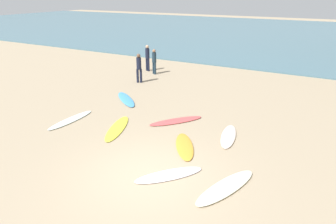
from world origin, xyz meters
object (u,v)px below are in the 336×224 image
object	(u,v)px
surfboard_7	(185,146)
beachgoer_near	(139,67)
surfboard_0	(126,99)
beachgoer_mid	(147,57)
surfboard_4	(117,128)
surfboard_6	(226,187)
surfboard_2	(176,121)
beachgoer_far	(154,60)
surfboard_1	(228,136)
surfboard_3	(71,120)
surfboard_5	(169,175)

from	to	relation	value
surfboard_7	beachgoer_near	xyz separation A→B (m)	(-5.75, 5.86, 0.92)
surfboard_0	surfboard_7	size ratio (longest dim) A/B	1.18
surfboard_0	beachgoer_mid	world-z (taller)	beachgoer_mid
surfboard_4	beachgoer_near	world-z (taller)	beachgoer_near
surfboard_4	surfboard_6	distance (m)	5.27
surfboard_2	beachgoer_far	distance (m)	7.81
surfboard_1	surfboard_3	world-z (taller)	surfboard_1
beachgoer_near	surfboard_3	bearing A→B (deg)	-106.93
surfboard_3	beachgoer_mid	xyz separation A→B (m)	(-1.56, 8.66, 0.94)
surfboard_3	beachgoer_near	bearing A→B (deg)	97.15
surfboard_0	surfboard_3	bearing A→B (deg)	29.42
surfboard_1	surfboard_7	bearing A→B (deg)	-138.21
beachgoer_far	surfboard_2	bearing A→B (deg)	-23.28
surfboard_7	beachgoer_near	bearing A→B (deg)	103.44
surfboard_3	beachgoer_mid	distance (m)	8.85
surfboard_2	beachgoer_mid	world-z (taller)	beachgoer_mid
surfboard_0	beachgoer_far	world-z (taller)	beachgoer_far
beachgoer_mid	surfboard_3	bearing A→B (deg)	-57.73
surfboard_0	beachgoer_far	distance (m)	5.23
surfboard_6	beachgoer_near	world-z (taller)	beachgoer_near
surfboard_1	surfboard_4	xyz separation A→B (m)	(-4.12, -1.42, -0.01)
surfboard_2	surfboard_1	bearing A→B (deg)	32.20
beachgoer_near	surfboard_0	bearing A→B (deg)	-91.11
surfboard_7	beachgoer_mid	bearing A→B (deg)	97.72
surfboard_5	beachgoer_mid	size ratio (longest dim) A/B	1.21
surfboard_3	beachgoer_far	world-z (taller)	beachgoer_far
surfboard_1	beachgoer_near	bearing A→B (deg)	136.54
surfboard_0	surfboard_7	bearing A→B (deg)	97.05
surfboard_5	beachgoer_far	world-z (taller)	beachgoer_far
beachgoer_far	beachgoer_mid	bearing A→B (deg)	178.40
surfboard_5	beachgoer_near	bearing A→B (deg)	-9.72
surfboard_7	beachgoer_far	world-z (taller)	beachgoer_far
surfboard_3	surfboard_7	xyz separation A→B (m)	(5.22, 0.22, 0.00)
surfboard_3	surfboard_6	xyz separation A→B (m)	(7.24, -1.36, 0.01)
beachgoer_mid	beachgoer_far	xyz separation A→B (m)	(0.82, -0.49, -0.08)
surfboard_7	surfboard_5	bearing A→B (deg)	-110.45
surfboard_3	beachgoer_near	world-z (taller)	beachgoer_near
beachgoer_mid	surfboard_4	bearing A→B (deg)	-43.63
surfboard_7	surfboard_6	bearing A→B (deg)	-68.99
surfboard_6	surfboard_7	size ratio (longest dim) A/B	1.19
surfboard_6	surfboard_7	distance (m)	2.56
surfboard_4	surfboard_2	bearing A→B (deg)	-154.70
beachgoer_mid	beachgoer_near	bearing A→B (deg)	-46.30
surfboard_1	beachgoer_far	size ratio (longest dim) A/B	1.25
surfboard_2	beachgoer_far	size ratio (longest dim) A/B	1.45
surfboard_5	surfboard_2	bearing A→B (deg)	-24.52
beachgoer_near	beachgoer_mid	distance (m)	2.78
surfboard_0	surfboard_7	xyz separation A→B (m)	(4.65, -2.97, -0.01)
surfboard_0	surfboard_6	distance (m)	8.07
surfboard_5	surfboard_6	size ratio (longest dim) A/B	0.89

